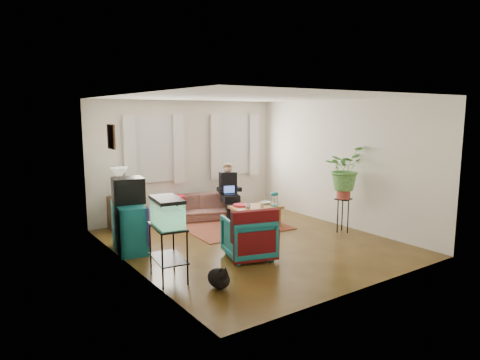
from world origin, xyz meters
TOP-DOWN VIEW (x-y plane):
  - floor at (0.00, 0.00)m, footprint 4.50×5.00m
  - ceiling at (0.00, 0.00)m, footprint 4.50×5.00m
  - wall_back at (0.00, 2.50)m, footprint 4.50×0.01m
  - wall_front at (0.00, -2.50)m, footprint 4.50×0.01m
  - wall_left at (-2.25, 0.00)m, footprint 0.01×5.00m
  - wall_right at (2.25, 0.00)m, footprint 0.01×5.00m
  - window_left at (-0.80, 2.48)m, footprint 1.08×0.04m
  - window_right at (1.25, 2.48)m, footprint 1.08×0.04m
  - curtains_left at (-0.80, 2.40)m, footprint 1.36×0.06m
  - curtains_right at (1.25, 2.40)m, footprint 1.36×0.06m
  - picture_frame at (-2.21, 0.85)m, footprint 0.04×0.32m
  - area_rug at (0.33, 1.07)m, footprint 2.08×1.70m
  - sofa at (0.06, 2.05)m, footprint 1.99×1.26m
  - seated_person at (0.70, 1.85)m, footprint 0.61×0.68m
  - side_table at (-1.65, 2.24)m, footprint 0.49×0.49m
  - table_lamp at (-1.65, 2.24)m, footprint 0.37×0.37m
  - dresser at (-1.99, 0.83)m, footprint 0.60×0.97m
  - crt_tv at (-1.96, 0.92)m, footprint 0.57×0.53m
  - aquarium_stand at (-2.00, -0.72)m, footprint 0.49×0.75m
  - aquarium at (-2.00, -0.72)m, footprint 0.44×0.68m
  - black_cat at (-1.59, -1.40)m, footprint 0.35×0.45m
  - armchair at (-0.54, -0.62)m, footprint 0.89×0.86m
  - serape_throw at (-0.62, -0.91)m, footprint 0.78×0.37m
  - coffee_table at (0.73, 0.88)m, footprint 1.10×0.70m
  - cup_a at (0.49, 0.82)m, footprint 0.13×0.13m
  - cup_b at (0.75, 0.70)m, footprint 0.11×0.11m
  - bowl at (1.02, 0.93)m, footprint 0.23×0.23m
  - snack_tray at (0.47, 1.06)m, footprint 0.36×0.36m
  - birdcage at (1.06, 0.69)m, footprint 0.19×0.19m
  - plant_stand at (1.87, -0.45)m, footprint 0.35×0.35m
  - potted_plant at (1.87, -0.45)m, footprint 0.92×0.85m

SIDE VIEW (x-z plane):
  - floor at x=0.00m, z-range -0.01..0.01m
  - area_rug at x=0.33m, z-range 0.00..0.01m
  - black_cat at x=-1.59m, z-range 0.00..0.34m
  - coffee_table at x=0.73m, z-range 0.00..0.43m
  - side_table at x=-1.65m, z-range 0.00..0.66m
  - plant_stand at x=1.87m, z-range 0.00..0.68m
  - sofa at x=0.06m, z-range 0.00..0.72m
  - armchair at x=-0.54m, z-range 0.00..0.75m
  - aquarium_stand at x=-2.00m, z-range 0.00..0.78m
  - dresser at x=-1.99m, z-range 0.00..0.82m
  - snack_tray at x=0.47m, z-range 0.43..0.46m
  - bowl at x=1.02m, z-range 0.43..0.48m
  - cup_b at x=0.75m, z-range 0.43..0.51m
  - cup_a at x=0.49m, z-range 0.43..0.52m
  - serape_throw at x=-0.62m, z-range 0.22..0.85m
  - seated_person at x=0.70m, z-range 0.00..1.10m
  - birdcage at x=1.06m, z-range 0.43..0.73m
  - table_lamp at x=-1.65m, z-range 0.64..1.25m
  - aquarium at x=-2.00m, z-range 0.78..1.19m
  - crt_tv at x=-1.96m, z-range 0.82..1.25m
  - potted_plant at x=1.87m, z-range 0.71..1.57m
  - wall_back at x=0.00m, z-range 0.00..2.60m
  - wall_front at x=0.00m, z-range 0.00..2.60m
  - wall_left at x=-2.25m, z-range 0.00..2.60m
  - wall_right at x=2.25m, z-range 0.00..2.60m
  - curtains_left at x=-0.80m, z-range 0.80..2.30m
  - curtains_right at x=1.25m, z-range 0.80..2.30m
  - window_left at x=-0.80m, z-range 0.86..2.24m
  - window_right at x=1.25m, z-range 0.86..2.24m
  - picture_frame at x=-2.21m, z-range 1.75..2.15m
  - ceiling at x=0.00m, z-range 2.60..2.60m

